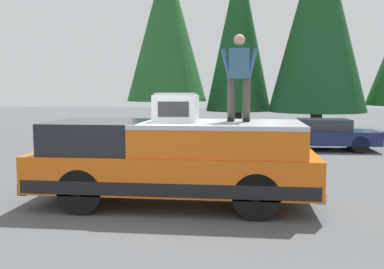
{
  "coord_description": "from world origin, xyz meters",
  "views": [
    {
      "loc": [
        -8.28,
        -2.1,
        2.3
      ],
      "look_at": [
        0.81,
        -1.03,
        1.35
      ],
      "focal_mm": 41.75,
      "sensor_mm": 36.0,
      "label": 1
    }
  ],
  "objects_px": {
    "pickup_truck": "(174,161)",
    "compressor_unit": "(176,108)",
    "parked_car_navy": "(321,134)",
    "person_on_truck_bed": "(239,75)"
  },
  "relations": [
    {
      "from": "pickup_truck",
      "to": "person_on_truck_bed",
      "type": "xyz_separation_m",
      "value": [
        0.2,
        -1.25,
        1.68
      ]
    },
    {
      "from": "pickup_truck",
      "to": "compressor_unit",
      "type": "xyz_separation_m",
      "value": [
        -0.03,
        -0.04,
        1.05
      ]
    },
    {
      "from": "pickup_truck",
      "to": "compressor_unit",
      "type": "height_order",
      "value": "compressor_unit"
    },
    {
      "from": "person_on_truck_bed",
      "to": "compressor_unit",
      "type": "bearing_deg",
      "value": 100.63
    },
    {
      "from": "pickup_truck",
      "to": "compressor_unit",
      "type": "bearing_deg",
      "value": -125.91
    },
    {
      "from": "compressor_unit",
      "to": "pickup_truck",
      "type": "bearing_deg",
      "value": 54.09
    },
    {
      "from": "compressor_unit",
      "to": "person_on_truck_bed",
      "type": "relative_size",
      "value": 0.5
    },
    {
      "from": "compressor_unit",
      "to": "parked_car_navy",
      "type": "bearing_deg",
      "value": -26.18
    },
    {
      "from": "person_on_truck_bed",
      "to": "pickup_truck",
      "type": "bearing_deg",
      "value": 98.98
    },
    {
      "from": "pickup_truck",
      "to": "parked_car_navy",
      "type": "distance_m",
      "value": 9.48
    }
  ]
}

